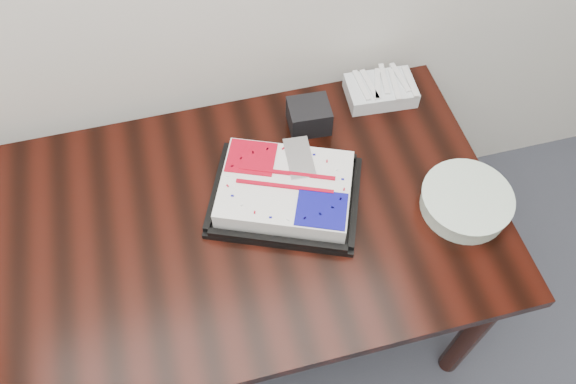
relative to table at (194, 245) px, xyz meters
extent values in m
cube|color=black|center=(0.00, 0.00, 0.07)|extent=(1.80, 0.90, 0.04)
cylinder|color=black|center=(0.82, -0.37, -0.31)|extent=(0.07, 0.07, 0.71)
cylinder|color=black|center=(0.82, 0.37, -0.31)|extent=(0.07, 0.07, 0.71)
cube|color=black|center=(0.29, 0.04, 0.10)|extent=(0.52, 0.47, 0.02)
cube|color=white|center=(0.29, 0.04, 0.14)|extent=(0.44, 0.39, 0.06)
cube|color=#AF0319|center=(0.18, 0.11, 0.17)|extent=(0.17, 0.16, 0.00)
cube|color=#0C0B82|center=(0.40, -0.04, 0.17)|extent=(0.17, 0.16, 0.00)
cube|color=silver|center=(0.32, 0.13, 0.17)|extent=(0.08, 0.15, 0.00)
cylinder|color=white|center=(0.78, -0.12, 0.11)|extent=(0.25, 0.25, 0.06)
cylinder|color=white|center=(0.78, -0.12, 0.15)|extent=(0.26, 0.26, 0.01)
cube|color=silver|center=(0.69, 0.35, 0.11)|extent=(0.23, 0.16, 0.06)
cube|color=black|center=(0.43, 0.29, 0.13)|extent=(0.13, 0.12, 0.09)
camera|label=1|loc=(0.08, -0.82, 1.47)|focal=35.00mm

